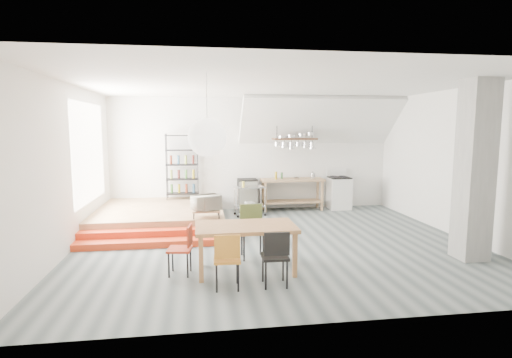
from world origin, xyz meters
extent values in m
plane|color=#4C5658|center=(0.00, 0.00, 0.00)|extent=(8.00, 8.00, 0.00)
cube|color=silver|center=(0.00, 3.50, 1.60)|extent=(8.00, 0.04, 3.20)
cube|color=silver|center=(-4.00, 0.00, 1.60)|extent=(0.04, 7.00, 3.20)
cube|color=silver|center=(4.00, 0.00, 1.60)|extent=(0.04, 7.00, 3.20)
cube|color=white|center=(0.00, 0.00, 3.20)|extent=(8.00, 7.00, 0.02)
cube|color=white|center=(1.80, 2.90, 2.55)|extent=(4.40, 1.44, 1.32)
cube|color=white|center=(-3.98, 1.50, 1.80)|extent=(0.02, 2.50, 2.20)
cube|color=olive|center=(-2.50, 2.00, 0.20)|extent=(3.00, 3.00, 0.40)
cube|color=red|center=(-2.50, 0.05, 0.07)|extent=(3.00, 0.35, 0.13)
cube|color=red|center=(-2.50, 0.40, 0.13)|extent=(3.00, 0.35, 0.27)
cube|color=gray|center=(3.30, -1.50, 1.60)|extent=(0.50, 0.50, 3.20)
cube|color=olive|center=(1.10, 3.15, 0.88)|extent=(1.80, 0.60, 0.06)
cube|color=olive|center=(1.10, 3.15, 0.25)|extent=(1.70, 0.55, 0.04)
cube|color=olive|center=(1.92, 3.37, 0.43)|extent=(0.06, 0.06, 0.86)
cube|color=olive|center=(0.28, 3.37, 0.43)|extent=(0.06, 0.06, 0.86)
cube|color=olive|center=(1.92, 2.93, 0.43)|extent=(0.06, 0.06, 0.86)
cube|color=olive|center=(0.28, 2.93, 0.43)|extent=(0.06, 0.06, 0.86)
cube|color=white|center=(2.50, 3.15, 0.45)|extent=(0.60, 0.60, 0.90)
cube|color=black|center=(2.50, 3.15, 0.92)|extent=(0.58, 0.58, 0.03)
cube|color=white|center=(2.50, 3.43, 1.05)|extent=(0.60, 0.05, 0.25)
cylinder|color=black|center=(2.64, 3.29, 0.94)|extent=(0.18, 0.18, 0.02)
cylinder|color=black|center=(2.36, 3.29, 0.94)|extent=(0.18, 0.18, 0.02)
cylinder|color=black|center=(2.64, 3.01, 0.94)|extent=(0.18, 0.18, 0.02)
cylinder|color=black|center=(2.36, 3.01, 0.94)|extent=(0.18, 0.18, 0.02)
cube|color=#432C1A|center=(1.10, 2.95, 2.05)|extent=(1.20, 0.50, 0.05)
cylinder|color=black|center=(0.60, 2.95, 2.62)|extent=(0.02, 0.02, 1.15)
cylinder|color=black|center=(1.60, 2.95, 2.62)|extent=(0.02, 0.02, 1.15)
cylinder|color=silver|center=(0.60, 2.90, 1.91)|extent=(0.16, 0.16, 0.12)
cylinder|color=silver|center=(0.80, 2.90, 1.89)|extent=(0.20, 0.20, 0.16)
cylinder|color=silver|center=(1.00, 2.90, 1.87)|extent=(0.16, 0.16, 0.20)
cylinder|color=silver|center=(1.20, 2.90, 1.91)|extent=(0.20, 0.20, 0.12)
cylinder|color=silver|center=(1.40, 2.90, 1.89)|extent=(0.16, 0.16, 0.16)
cylinder|color=silver|center=(1.60, 2.90, 1.87)|extent=(0.20, 0.20, 0.20)
cylinder|color=black|center=(-1.58, 3.38, 1.30)|extent=(0.02, 0.02, 1.80)
cylinder|color=black|center=(-2.42, 3.38, 1.30)|extent=(0.02, 0.02, 1.80)
cylinder|color=black|center=(-1.58, 3.02, 1.30)|extent=(0.02, 0.02, 1.80)
cylinder|color=black|center=(-2.42, 3.02, 1.30)|extent=(0.02, 0.02, 1.80)
cube|color=black|center=(-2.00, 3.20, 0.55)|extent=(0.88, 0.38, 0.02)
cube|color=black|center=(-2.00, 3.20, 0.95)|extent=(0.88, 0.38, 0.02)
cube|color=black|center=(-2.00, 3.20, 1.35)|extent=(0.88, 0.38, 0.02)
cube|color=black|center=(-2.00, 3.20, 1.75)|extent=(0.88, 0.38, 0.02)
cube|color=black|center=(-2.00, 3.20, 2.15)|extent=(0.88, 0.38, 0.03)
cylinder|color=#3F772F|center=(-2.00, 3.20, 0.69)|extent=(0.07, 0.07, 0.24)
cylinder|color=#9F8C1A|center=(-2.00, 3.20, 1.09)|extent=(0.07, 0.07, 0.24)
cylinder|color=maroon|center=(-2.00, 3.20, 1.49)|extent=(0.07, 0.07, 0.24)
cube|color=olive|center=(-1.40, 0.75, 0.55)|extent=(0.60, 0.40, 0.03)
cylinder|color=black|center=(-1.13, 0.92, 0.47)|extent=(0.02, 0.02, 0.13)
cylinder|color=black|center=(-1.67, 0.92, 0.47)|extent=(0.02, 0.02, 0.13)
cylinder|color=black|center=(-1.13, 0.58, 0.47)|extent=(0.02, 0.02, 0.13)
cylinder|color=black|center=(-1.67, 0.58, 0.47)|extent=(0.02, 0.02, 0.13)
sphere|color=white|center=(-1.40, -1.59, 2.20)|extent=(0.60, 0.60, 0.60)
cube|color=brown|center=(-0.80, -1.59, 0.74)|extent=(1.64, 0.93, 0.06)
cube|color=brown|center=(-0.07, -1.19, 0.36)|extent=(0.07, 0.07, 0.71)
cube|color=brown|center=(-1.54, -1.20, 0.36)|extent=(0.07, 0.07, 0.71)
cube|color=brown|center=(-0.06, -1.97, 0.36)|extent=(0.07, 0.07, 0.71)
cube|color=brown|center=(-1.53, -1.98, 0.36)|extent=(0.07, 0.07, 0.71)
cube|color=#B5701F|center=(-1.15, -2.25, 0.44)|extent=(0.40, 0.40, 0.04)
cube|color=#B5701F|center=(-1.16, -2.42, 0.68)|extent=(0.37, 0.06, 0.34)
cylinder|color=black|center=(-1.31, -2.40, 0.21)|extent=(0.03, 0.03, 0.43)
cylinder|color=black|center=(-1.00, -2.41, 0.21)|extent=(0.03, 0.03, 0.43)
cylinder|color=black|center=(-1.30, -2.09, 0.21)|extent=(0.03, 0.03, 0.43)
cylinder|color=black|center=(-0.99, -2.10, 0.21)|extent=(0.03, 0.03, 0.43)
cube|color=black|center=(-0.44, -2.25, 0.44)|extent=(0.40, 0.40, 0.04)
cube|color=black|center=(-0.44, -2.42, 0.69)|extent=(0.38, 0.05, 0.34)
cylinder|color=black|center=(-0.60, -2.40, 0.22)|extent=(0.03, 0.03, 0.43)
cylinder|color=black|center=(-0.29, -2.41, 0.22)|extent=(0.03, 0.03, 0.43)
cylinder|color=black|center=(-0.59, -2.08, 0.22)|extent=(0.03, 0.03, 0.43)
cylinder|color=black|center=(-0.28, -2.09, 0.22)|extent=(0.03, 0.03, 0.43)
cube|color=#51612E|center=(-0.60, -0.92, 0.49)|extent=(0.44, 0.44, 0.04)
cube|color=#51612E|center=(-0.60, -0.73, 0.77)|extent=(0.42, 0.05, 0.38)
cylinder|color=black|center=(-0.43, -0.75, 0.24)|extent=(0.03, 0.03, 0.48)
cylinder|color=black|center=(-0.78, -0.75, 0.24)|extent=(0.03, 0.03, 0.48)
cylinder|color=black|center=(-0.42, -1.10, 0.24)|extent=(0.03, 0.03, 0.48)
cylinder|color=black|center=(-0.77, -1.10, 0.24)|extent=(0.03, 0.03, 0.48)
cube|color=#B33119|center=(-1.87, -1.59, 0.42)|extent=(0.42, 0.42, 0.04)
cube|color=#B33119|center=(-1.70, -1.61, 0.65)|extent=(0.09, 0.35, 0.32)
cylinder|color=black|center=(-1.74, -1.76, 0.20)|extent=(0.03, 0.03, 0.41)
cylinder|color=black|center=(-1.70, -1.47, 0.20)|extent=(0.03, 0.03, 0.41)
cylinder|color=black|center=(-2.04, -1.72, 0.20)|extent=(0.03, 0.03, 0.41)
cylinder|color=black|center=(-2.00, -1.42, 0.20)|extent=(0.03, 0.03, 0.41)
cube|color=silver|center=(-0.20, 2.62, 0.78)|extent=(0.85, 0.55, 0.04)
cube|color=silver|center=(-0.20, 2.62, 0.27)|extent=(0.85, 0.55, 0.03)
cylinder|color=silver|center=(0.14, 2.86, 0.40)|extent=(0.03, 0.03, 0.76)
sphere|color=black|center=(0.14, 2.86, 0.04)|extent=(0.07, 0.07, 0.07)
cylinder|color=silver|center=(-0.59, 2.76, 0.40)|extent=(0.03, 0.03, 0.76)
sphere|color=black|center=(-0.59, 2.76, 0.04)|extent=(0.07, 0.07, 0.07)
cylinder|color=silver|center=(0.19, 2.47, 0.40)|extent=(0.03, 0.03, 0.76)
sphere|color=black|center=(0.19, 2.47, 0.04)|extent=(0.07, 0.07, 0.07)
cylinder|color=silver|center=(-0.54, 2.37, 0.40)|extent=(0.03, 0.03, 0.76)
sphere|color=black|center=(-0.54, 2.37, 0.04)|extent=(0.07, 0.07, 0.07)
cube|color=black|center=(-0.19, 3.20, 0.46)|extent=(0.54, 0.54, 0.92)
imported|color=beige|center=(-1.40, 0.75, 0.73)|extent=(0.70, 0.60, 0.33)
imported|color=silver|center=(1.21, 3.10, 0.93)|extent=(0.22, 0.22, 0.05)
camera|label=1|loc=(-1.53, -7.91, 2.35)|focal=28.00mm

